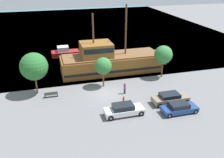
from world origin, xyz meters
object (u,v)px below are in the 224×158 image
parked_car_curb_front (179,108)px  pedestrian_walking_near (125,88)px  parked_car_curb_mid (124,110)px  pirate_ship (110,61)px  fire_hydrant (124,99)px  moored_boat_dockside (65,52)px  parked_car_curb_rear (170,98)px  bench_promenade_east (51,94)px

parked_car_curb_front → pedestrian_walking_near: bearing=126.3°
parked_car_curb_front → parked_car_curb_mid: bearing=169.3°
pirate_ship → fire_hydrant: bearing=-95.0°
pirate_ship → moored_boat_dockside: bearing=122.3°
pirate_ship → pedestrian_walking_near: 8.67m
parked_car_curb_rear → fire_hydrant: 6.13m
bench_promenade_east → pirate_ship: bearing=34.4°
pirate_ship → bench_promenade_east: (-10.21, -6.99, -1.48)m
pedestrian_walking_near → parked_car_curb_mid: bearing=-109.1°
moored_boat_dockside → parked_car_curb_front: (11.41, -25.73, -0.07)m
parked_car_curb_mid → pedestrian_walking_near: size_ratio=2.82×
pedestrian_walking_near → parked_car_curb_front: bearing=-53.7°
pedestrian_walking_near → parked_car_curb_rear: bearing=-40.3°
moored_boat_dockside → fire_hydrant: bearing=-75.0°
moored_boat_dockside → bench_promenade_east: moored_boat_dockside is taller
parked_car_curb_front → pedestrian_walking_near: size_ratio=2.61×
moored_boat_dockside → pedestrian_walking_near: 20.17m
moored_boat_dockside → fire_hydrant: (5.68, -21.25, -0.33)m
parked_car_curb_rear → pedestrian_walking_near: 6.46m
moored_boat_dockside → bench_promenade_east: (-3.59, -17.47, -0.30)m
moored_boat_dockside → parked_car_curb_rear: moored_boat_dockside is taller
moored_boat_dockside → bench_promenade_east: size_ratio=3.02×
moored_boat_dockside → parked_car_curb_front: size_ratio=1.24×
bench_promenade_east → moored_boat_dockside: bearing=78.4°
parked_car_curb_mid → bench_promenade_east: (-8.27, 6.99, -0.30)m
parked_car_curb_mid → pedestrian_walking_near: 5.69m
bench_promenade_east → pedestrian_walking_near: 10.26m
parked_car_curb_front → parked_car_curb_rear: bearing=88.9°
pirate_ship → parked_car_curb_rear: (4.84, -12.78, -1.21)m
parked_car_curb_front → fire_hydrant: parked_car_curb_front is taller
moored_boat_dockside → fire_hydrant: 22.00m
parked_car_curb_rear → pedestrian_walking_near: pedestrian_walking_near is taller
parked_car_curb_mid → pirate_ship: bearing=82.1°
parked_car_curb_rear → bench_promenade_east: bearing=159.0°
parked_car_curb_rear → bench_promenade_east: 16.13m
bench_promenade_east → parked_car_curb_front: bearing=-28.8°
parked_car_curb_mid → parked_car_curb_front: bearing=-10.7°
parked_car_curb_mid → fire_hydrant: bearing=72.7°
fire_hydrant → bench_promenade_east: size_ratio=0.42×
fire_hydrant → pedestrian_walking_near: (0.86, 2.16, 0.45)m
parked_car_curb_front → fire_hydrant: size_ratio=5.78×
fire_hydrant → pedestrian_walking_near: 2.37m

